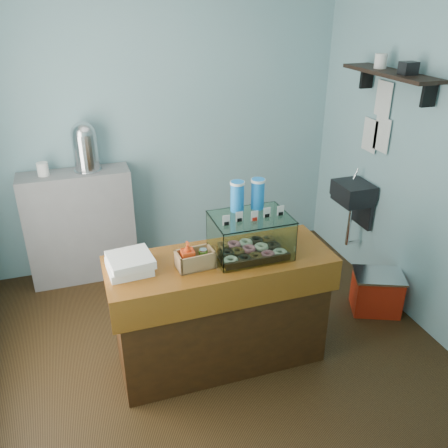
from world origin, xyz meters
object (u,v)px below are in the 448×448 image
object	(u,v)px
counter	(220,310)
coffee_urn	(85,145)
display_case	(250,232)
red_cooler	(377,292)

from	to	relation	value
counter	coffee_urn	xyz separation A→B (m)	(-0.76, 1.59, 0.88)
display_case	red_cooler	bearing A→B (deg)	6.04
counter	display_case	xyz separation A→B (m)	(0.23, 0.03, 0.60)
counter	coffee_urn	world-z (taller)	coffee_urn
counter	red_cooler	xyz separation A→B (m)	(1.51, 0.16, -0.27)
display_case	coffee_urn	bearing A→B (deg)	122.41
display_case	coffee_urn	distance (m)	1.87
counter	coffee_urn	size ratio (longest dim) A/B	3.52
counter	coffee_urn	bearing A→B (deg)	115.70
coffee_urn	red_cooler	distance (m)	2.92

